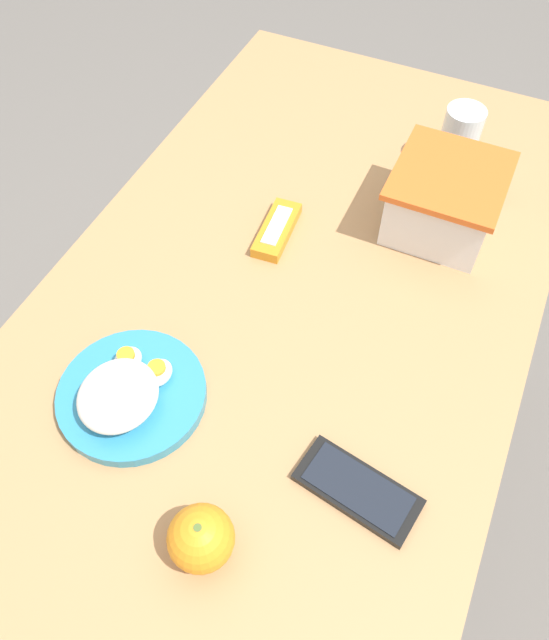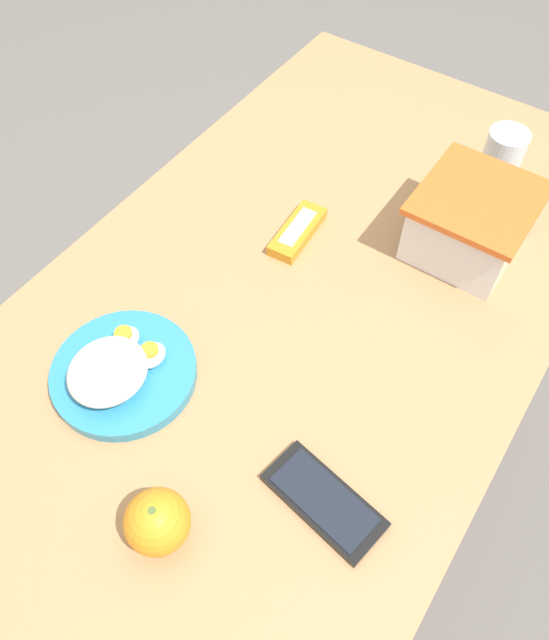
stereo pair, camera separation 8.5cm
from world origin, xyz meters
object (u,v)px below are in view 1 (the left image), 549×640
(orange_fruit, at_px, (201,538))
(candy_bar, at_px, (277,230))
(rice_plate, at_px, (127,393))
(drinking_glass, at_px, (459,138))
(cell_phone, at_px, (358,489))
(food_container, at_px, (443,203))

(orange_fruit, relative_size, candy_bar, 0.61)
(rice_plate, height_order, drinking_glass, drinking_glass)
(cell_phone, xyz_separation_m, drinking_glass, (-0.62, -0.05, 0.05))
(drinking_glass, bearing_deg, rice_plate, -22.30)
(food_container, relative_size, candy_bar, 1.43)
(rice_plate, relative_size, drinking_glass, 1.78)
(food_container, bearing_deg, cell_phone, 4.28)
(rice_plate, distance_m, candy_bar, 0.35)
(orange_fruit, relative_size, drinking_glass, 0.69)
(candy_bar, height_order, cell_phone, candy_bar)
(cell_phone, relative_size, drinking_glass, 1.44)
(rice_plate, xyz_separation_m, drinking_glass, (-0.63, 0.26, 0.03))
(cell_phone, bearing_deg, candy_bar, -142.77)
(food_container, height_order, drinking_glass, drinking_glass)
(orange_fruit, height_order, candy_bar, orange_fruit)
(food_container, xyz_separation_m, drinking_glass, (-0.15, -0.02, 0.01))
(drinking_glass, bearing_deg, cell_phone, 4.75)
(orange_fruit, xyz_separation_m, drinking_glass, (-0.75, 0.08, 0.02))
(food_container, bearing_deg, candy_bar, -60.99)
(candy_bar, relative_size, cell_phone, 0.78)
(orange_fruit, xyz_separation_m, rice_plate, (-0.12, -0.17, -0.01))
(rice_plate, relative_size, cell_phone, 1.23)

